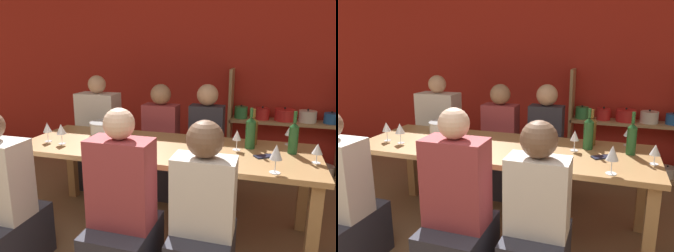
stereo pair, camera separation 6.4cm
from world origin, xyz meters
The scene contains 21 objects.
wall_back_red centered at (0.00, 3.83, 1.35)m, with size 8.80×0.06×2.70m.
shelf_unit centered at (1.03, 3.63, 0.48)m, with size 1.34×0.30×1.30m.
dining_table centered at (0.02, 1.96, 0.67)m, with size 2.43×0.86×0.76m.
mixing_bowl centered at (-0.65, 2.19, 0.82)m, with size 0.28×0.28×0.11m.
wine_bottle_green centered at (0.70, 2.11, 0.89)m, with size 0.08×0.08×0.33m.
wine_bottle_dark centered at (0.71, 2.24, 0.88)m, with size 0.07×0.07×0.30m.
wine_bottle_amber centered at (1.02, 2.07, 0.89)m, with size 0.07×0.07×0.33m.
wine_glass_empty_a centered at (-0.43, 1.80, 0.89)m, with size 0.08×0.08×0.18m.
wine_glass_red_a centered at (0.60, 2.03, 0.88)m, with size 0.07×0.07×0.16m.
wine_glass_empty_b centered at (1.01, 2.31, 0.88)m, with size 0.08×0.08×0.16m.
wine_glass_empty_c centered at (0.89, 1.61, 0.90)m, with size 0.08×0.08×0.19m.
wine_glass_empty_d centered at (-0.99, 1.80, 0.88)m, with size 0.07×0.07×0.17m.
wine_glass_red_b centered at (-0.83, 1.77, 0.88)m, with size 0.08×0.08×0.17m.
wine_glass_empty_e centered at (1.17, 1.89, 0.86)m, with size 0.07×0.07×0.14m.
cell_phone centered at (0.81, 1.92, 0.77)m, with size 0.16×0.14×0.01m.
person_near_a centered at (-0.02, 1.20, 0.44)m, with size 0.40×0.50×1.22m.
person_far_a centered at (-1.01, 2.71, 0.45)m, with size 0.46×0.57×1.26m.
person_near_b centered at (-0.94, 1.14, 0.41)m, with size 0.45×0.56×1.15m.
person_far_b centered at (-0.24, 2.66, 0.45)m, with size 0.36×0.45×1.19m.
person_near_c centered at (0.49, 1.22, 0.44)m, with size 0.36×0.45×1.17m.
person_far_c centered at (0.23, 2.72, 0.46)m, with size 0.35×0.43×1.20m.
Camera 1 is at (0.81, -0.51, 1.56)m, focal length 35.00 mm.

